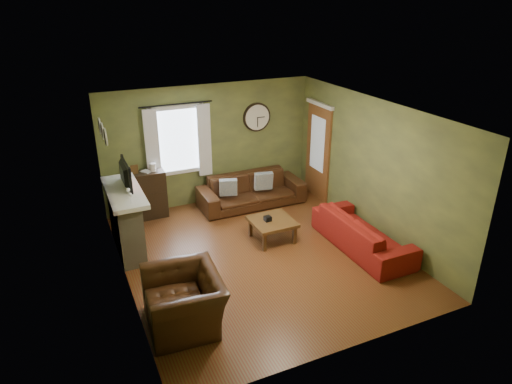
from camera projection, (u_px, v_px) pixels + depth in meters
name	position (u px, v px, depth m)	size (l,w,h in m)	color
floor	(260.00, 255.00, 8.15)	(4.60, 5.20, 0.00)	#5D3318
ceiling	(261.00, 111.00, 7.11)	(4.60, 5.20, 0.00)	white
wall_left	(120.00, 213.00, 6.76)	(0.00, 5.20, 2.60)	#616B36
wall_right	(372.00, 168.00, 8.50)	(0.00, 5.20, 2.60)	#616B36
wall_back	(210.00, 145.00, 9.80)	(4.60, 0.00, 2.60)	#616B36
wall_front	(351.00, 265.00, 5.46)	(4.60, 0.00, 2.60)	#616B36
fireplace	(126.00, 223.00, 8.10)	(0.40, 1.40, 1.10)	tan
firebox	(138.00, 233.00, 8.27)	(0.04, 0.60, 0.55)	black
mantel	(124.00, 192.00, 7.87)	(0.58, 1.60, 0.08)	white
tv	(122.00, 178.00, 7.92)	(0.60, 0.08, 0.35)	black
tv_screen	(126.00, 174.00, 7.93)	(0.02, 0.62, 0.36)	#994C3F
medallion_left	(106.00, 137.00, 7.06)	(0.28, 0.28, 0.03)	white
medallion_mid	(103.00, 131.00, 7.35)	(0.28, 0.28, 0.03)	white
medallion_right	(100.00, 126.00, 7.64)	(0.28, 0.28, 0.03)	white
window_pane	(178.00, 140.00, 9.44)	(1.00, 0.02, 1.30)	silver
curtain_rod	(176.00, 104.00, 9.05)	(0.03, 0.03, 1.50)	black
curtain_left	(152.00, 147.00, 9.17)	(0.28, 0.04, 1.55)	silver
curtain_right	(204.00, 141.00, 9.58)	(0.28, 0.04, 1.55)	silver
wall_clock	(257.00, 117.00, 9.97)	(0.64, 0.06, 0.64)	white
door	(318.00, 152.00, 10.13)	(0.05, 0.90, 2.10)	brown
bookshelf	(145.00, 195.00, 9.32)	(0.84, 0.36, 1.00)	black
book	(144.00, 175.00, 9.11)	(0.16, 0.21, 0.02)	#503418
sofa_brown	(251.00, 190.00, 9.97)	(2.30, 0.90, 0.67)	#381E0F
pillow_left	(228.00, 187.00, 9.58)	(0.37, 0.11, 0.37)	#8A959C
pillow_right	(264.00, 181.00, 9.90)	(0.40, 0.12, 0.40)	#8A959C
sofa_red	(362.00, 232.00, 8.26)	(2.15, 0.84, 0.63)	maroon
armchair	(184.00, 301.00, 6.32)	(1.17, 1.02, 0.76)	#381E0F
coffee_table	(272.00, 230.00, 8.57)	(0.77, 0.77, 0.41)	#503418
tissue_box	(268.00, 221.00, 8.48)	(0.12, 0.12, 0.09)	black
wine_glass_a	(131.00, 198.00, 7.32)	(0.06, 0.06, 0.18)	white
wine_glass_b	(128.00, 194.00, 7.48)	(0.07, 0.07, 0.19)	white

